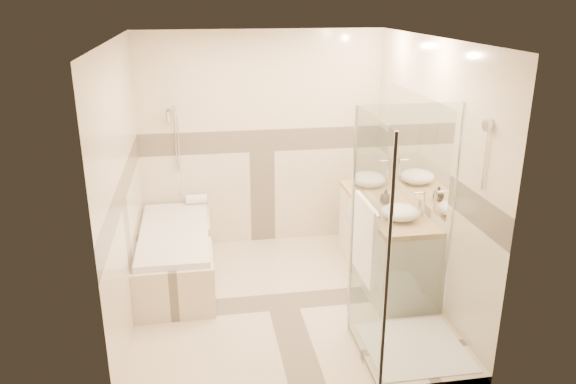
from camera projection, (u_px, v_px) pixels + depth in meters
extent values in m
cube|color=#C4B39C|center=(282.00, 302.00, 5.51)|extent=(2.80, 3.00, 0.01)
cube|color=silver|center=(281.00, 38.00, 4.68)|extent=(2.80, 3.00, 0.01)
cube|color=beige|center=(262.00, 141.00, 6.50)|extent=(2.80, 0.01, 2.50)
cube|color=beige|center=(317.00, 251.00, 3.70)|extent=(2.80, 0.01, 2.50)
cube|color=beige|center=(122.00, 189.00, 4.88)|extent=(0.01, 3.00, 2.50)
cube|color=beige|center=(428.00, 173.00, 5.31)|extent=(0.01, 3.00, 2.50)
cube|color=white|center=(416.00, 145.00, 5.52)|extent=(0.01, 1.60, 1.00)
cylinder|color=silver|center=(176.00, 136.00, 6.28)|extent=(0.02, 0.02, 0.70)
cube|color=beige|center=(176.00, 257.00, 5.88)|extent=(0.75, 1.70, 0.50)
cube|color=white|center=(174.00, 233.00, 5.78)|extent=(0.69, 1.60, 0.06)
ellipsoid|color=white|center=(174.00, 237.00, 5.80)|extent=(0.56, 1.40, 0.16)
cube|color=silver|center=(384.00, 244.00, 5.83)|extent=(0.55, 1.60, 0.80)
cylinder|color=silver|center=(370.00, 249.00, 5.37)|extent=(0.01, 0.24, 0.01)
cylinder|color=silver|center=(348.00, 218.00, 6.11)|extent=(0.01, 0.24, 0.01)
cube|color=tan|center=(387.00, 206.00, 5.69)|extent=(0.57, 1.62, 0.05)
cube|color=beige|center=(414.00, 352.00, 4.67)|extent=(0.90, 0.90, 0.08)
cube|color=white|center=(415.00, 347.00, 4.65)|extent=(0.80, 0.80, 0.01)
cube|color=white|center=(369.00, 246.00, 4.27)|extent=(0.01, 0.90, 2.00)
cube|color=white|center=(403.00, 221.00, 4.75)|extent=(0.90, 0.01, 2.00)
cylinder|color=silver|center=(387.00, 274.00, 3.85)|extent=(0.03, 0.03, 2.00)
cylinder|color=silver|center=(352.00, 224.00, 4.69)|extent=(0.03, 0.03, 2.00)
cylinder|color=silver|center=(453.00, 217.00, 4.83)|extent=(0.03, 0.03, 2.00)
cylinder|color=silver|center=(487.00, 125.00, 4.10)|extent=(0.03, 0.10, 0.10)
cylinder|color=silver|center=(366.00, 202.00, 4.14)|extent=(0.02, 0.60, 0.02)
cube|color=white|center=(364.00, 239.00, 4.24)|extent=(0.04, 0.48, 0.62)
ellipsoid|color=white|center=(368.00, 179.00, 6.19)|extent=(0.39, 0.39, 0.15)
ellipsoid|color=white|center=(400.00, 212.00, 5.26)|extent=(0.36, 0.36, 0.14)
cylinder|color=silver|center=(388.00, 172.00, 6.20)|extent=(0.03, 0.03, 0.30)
cylinder|color=silver|center=(384.00, 161.00, 6.15)|extent=(0.11, 0.03, 0.03)
cylinder|color=silver|center=(423.00, 204.00, 5.27)|extent=(0.03, 0.03, 0.27)
cylinder|color=silver|center=(420.00, 193.00, 5.23)|extent=(0.10, 0.02, 0.02)
imported|color=black|center=(385.00, 197.00, 5.67)|extent=(0.08, 0.08, 0.14)
imported|color=black|center=(386.00, 197.00, 5.65)|extent=(0.15, 0.15, 0.15)
cube|color=white|center=(367.00, 181.00, 6.25)|extent=(0.20, 0.28, 0.08)
cylinder|color=white|center=(197.00, 199.00, 6.49)|extent=(0.24, 0.11, 0.11)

